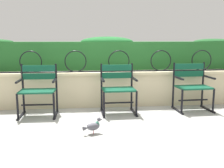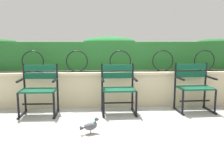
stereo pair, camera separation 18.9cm
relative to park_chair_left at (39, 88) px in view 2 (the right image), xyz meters
The scene contains 8 objects.
ground_plane 1.38m from the park_chair_left, ahead, with size 60.00×60.00×0.00m, color #9E9E99.
stone_wall 1.40m from the park_chair_left, 23.45° to the left, with size 7.83×0.41×0.68m.
iron_arch_fence 1.25m from the park_chair_left, 23.78° to the left, with size 7.28×0.02×0.42m.
hedge_row 1.71m from the park_chair_left, 38.61° to the left, with size 7.67×0.57×0.68m.
park_chair_left is the anchor object (origin of this frame).
park_chair_centre 1.40m from the park_chair_left, ahead, with size 0.62×0.53×0.88m.
park_chair_right 2.80m from the park_chair_left, ahead, with size 0.66×0.55×0.88m.
pigeon_near_chairs 1.44m from the park_chair_left, 49.14° to the right, with size 0.28×0.17×0.22m.
Camera 2 is at (-0.28, -4.47, 1.33)m, focal length 42.76 mm.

